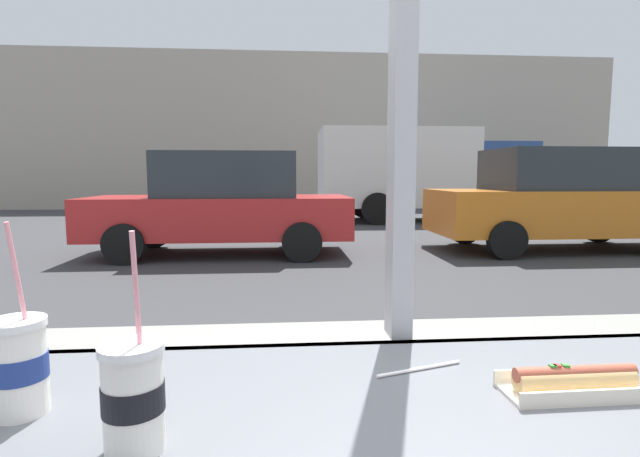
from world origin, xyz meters
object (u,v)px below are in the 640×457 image
(soda_cup_left, at_px, (133,396))
(parked_car_red, at_px, (223,204))
(parked_car_orange, at_px, (559,200))
(hotdog_tray_far, at_px, (574,381))
(soda_cup_right, at_px, (18,365))
(box_truck, at_px, (420,171))

(soda_cup_left, relative_size, parked_car_red, 0.07)
(parked_car_red, height_order, parked_car_orange, parked_car_orange)
(hotdog_tray_far, distance_m, parked_car_red, 7.82)
(soda_cup_left, height_order, hotdog_tray_far, soda_cup_left)
(soda_cup_right, distance_m, parked_car_red, 7.69)
(parked_car_red, bearing_deg, box_truck, 48.52)
(hotdog_tray_far, distance_m, parked_car_orange, 8.93)
(soda_cup_left, distance_m, soda_cup_right, 0.25)
(hotdog_tray_far, xyz_separation_m, parked_car_orange, (4.58, 7.67, -0.09))
(hotdog_tray_far, relative_size, parked_car_red, 0.06)
(hotdog_tray_far, bearing_deg, parked_car_red, 101.17)
(soda_cup_left, xyz_separation_m, parked_car_red, (-0.80, 7.79, -0.19))
(soda_cup_left, bearing_deg, parked_car_orange, 55.77)
(parked_car_orange, height_order, box_truck, box_truck)
(soda_cup_right, relative_size, hotdog_tray_far, 1.24)
(soda_cup_left, height_order, parked_car_orange, parked_car_orange)
(soda_cup_right, bearing_deg, box_truck, 71.14)
(parked_car_orange, bearing_deg, soda_cup_right, -125.73)
(soda_cup_left, bearing_deg, parked_car_red, 95.86)
(soda_cup_left, bearing_deg, box_truck, 72.11)
(soda_cup_left, distance_m, hotdog_tray_far, 0.73)
(soda_cup_left, distance_m, parked_car_red, 7.83)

